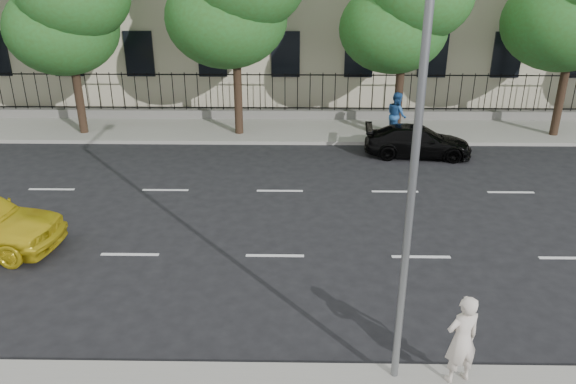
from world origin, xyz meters
TOP-DOWN VIEW (x-y plane):
  - ground at (0.00, 0.00)m, footprint 120.00×120.00m
  - far_sidewalk at (0.00, 14.00)m, footprint 60.00×4.00m
  - lane_markings at (0.00, 4.75)m, footprint 49.60×4.62m
  - iron_fence at (0.00, 15.70)m, footprint 30.00×0.50m
  - street_light at (2.50, -1.77)m, footprint 0.25×3.32m
  - black_sedan at (5.46, 10.72)m, footprint 4.39×2.11m
  - woman_near at (3.67, -2.41)m, footprint 0.79×0.64m
  - pedestrian_far at (4.89, 12.70)m, footprint 0.97×1.13m

SIDE VIEW (x-z plane):
  - ground at x=0.00m, z-range 0.00..0.00m
  - lane_markings at x=0.00m, z-range 0.00..0.01m
  - far_sidewalk at x=0.00m, z-range 0.00..0.15m
  - black_sedan at x=5.46m, z-range 0.00..1.23m
  - iron_fence at x=0.00m, z-range -0.45..1.75m
  - woman_near at x=3.67m, z-range 0.15..2.02m
  - pedestrian_far at x=4.89m, z-range 0.15..2.15m
  - street_light at x=2.50m, z-range 1.12..9.17m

